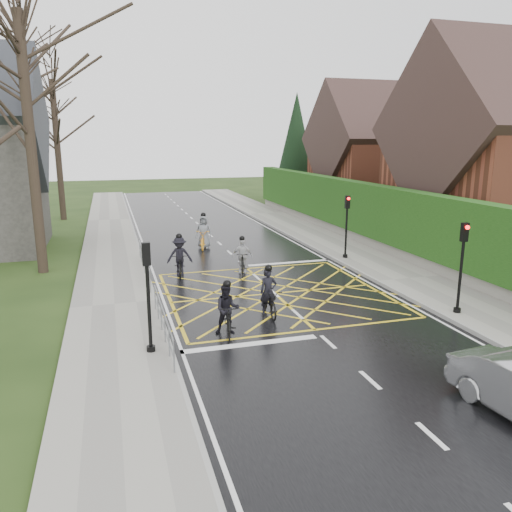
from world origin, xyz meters
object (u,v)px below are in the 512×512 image
cyclist_front (242,259)px  cyclist_lead (204,236)px  cyclist_mid (180,260)px  cyclist_back (228,314)px  cyclist_rear (269,299)px

cyclist_front → cyclist_lead: bearing=113.7°
cyclist_mid → cyclist_front: bearing=-1.0°
cyclist_back → cyclist_lead: bearing=93.2°
cyclist_back → cyclist_mid: 7.32m
cyclist_rear → cyclist_mid: 6.38m
cyclist_back → cyclist_mid: cyclist_mid is taller
cyclist_mid → cyclist_front: size_ratio=1.14×
cyclist_rear → cyclist_back: cyclist_rear is taller
cyclist_rear → cyclist_lead: cyclist_lead is taller
cyclist_mid → cyclist_lead: cyclist_lead is taller
cyclist_back → cyclist_rear: bearing=47.5°
cyclist_mid → cyclist_lead: 5.58m
cyclist_back → cyclist_front: size_ratio=1.01×
cyclist_lead → cyclist_front: bearing=-66.3°
cyclist_mid → cyclist_rear: bearing=-61.8°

